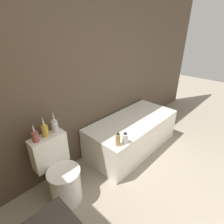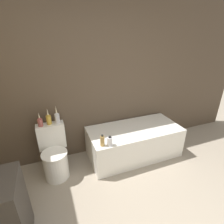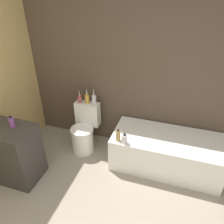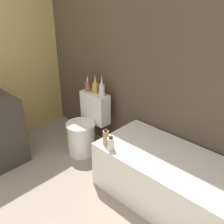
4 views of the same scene
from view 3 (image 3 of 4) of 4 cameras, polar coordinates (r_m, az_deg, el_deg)
wall_back_tiled at (r=3.33m, az=4.52°, el=10.50°), size 6.40×0.06×2.60m
bathtub at (r=3.42m, az=13.79°, el=-9.99°), size 1.57×0.74×0.53m
toilet at (r=3.65m, az=-7.24°, el=-4.95°), size 0.40×0.53×0.77m
vanity_counter at (r=3.36m, az=-24.41°, el=-9.81°), size 0.68×0.49×0.84m
soap_bottle_glass at (r=3.08m, az=-24.73°, el=-2.38°), size 0.07×0.07×0.16m
vase_gold at (r=3.56m, az=-8.45°, el=3.63°), size 0.07×0.07×0.22m
vase_silver at (r=3.52m, az=-6.55°, el=3.68°), size 0.07×0.07×0.25m
vase_bronze at (r=3.47m, az=-4.74°, el=3.48°), size 0.07×0.07×0.27m
shampoo_bottle_tall at (r=3.06m, az=1.58°, el=-6.11°), size 0.06×0.06×0.18m
shampoo_bottle_short at (r=3.03m, az=3.28°, el=-7.01°), size 0.07×0.07×0.15m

